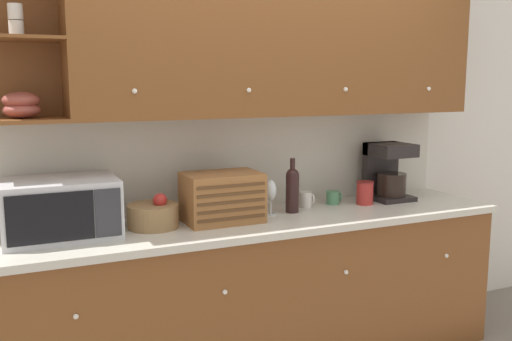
{
  "coord_description": "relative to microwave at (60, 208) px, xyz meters",
  "views": [
    {
      "loc": [
        -1.37,
        -3.22,
        1.69
      ],
      "look_at": [
        0.0,
        -0.22,
        1.16
      ],
      "focal_mm": 40.0,
      "sensor_mm": 36.0,
      "label": 1
    }
  ],
  "objects": [
    {
      "name": "bread_box",
      "position": [
        0.85,
        -0.04,
        -0.01
      ],
      "size": [
        0.42,
        0.29,
        0.28
      ],
      "color": "#996033",
      "rests_on": "counter_unit"
    },
    {
      "name": "upper_cabinets",
      "position": [
        1.28,
        0.1,
        0.85
      ],
      "size": [
        2.92,
        0.37,
        0.85
      ],
      "color": "brown",
      "rests_on": "backsplash_panel"
    },
    {
      "name": "mug",
      "position": [
        1.66,
        0.09,
        -0.11
      ],
      "size": [
        0.1,
        0.09,
        0.09
      ],
      "color": "#4C845B",
      "rests_on": "counter_unit"
    },
    {
      "name": "counter_unit",
      "position": [
        1.1,
        -0.05,
        -0.6
      ],
      "size": [
        2.94,
        0.66,
        0.91
      ],
      "color": "brown",
      "rests_on": "ground_plane"
    },
    {
      "name": "wine_glass",
      "position": [
        1.17,
        -0.01,
        -0.01
      ],
      "size": [
        0.07,
        0.07,
        0.21
      ],
      "color": "silver",
      "rests_on": "counter_unit"
    },
    {
      "name": "fruit_basket",
      "position": [
        0.47,
        -0.01,
        -0.08
      ],
      "size": [
        0.27,
        0.27,
        0.19
      ],
      "color": "#937047",
      "rests_on": "counter_unit"
    },
    {
      "name": "storage_canister",
      "position": [
        1.84,
        0.0,
        -0.07
      ],
      "size": [
        0.11,
        0.11,
        0.15
      ],
      "color": "#B22D28",
      "rests_on": "counter_unit"
    },
    {
      "name": "wall_back",
      "position": [
        1.1,
        0.3,
        0.25
      ],
      "size": [
        5.32,
        0.06,
        2.6
      ],
      "color": "silver",
      "rests_on": "ground_plane"
    },
    {
      "name": "mug_blue_second",
      "position": [
        1.46,
        0.09,
        -0.1
      ],
      "size": [
        0.09,
        0.08,
        0.1
      ],
      "color": "silver",
      "rests_on": "counter_unit"
    },
    {
      "name": "coffee_maker",
      "position": [
        2.08,
        0.08,
        0.04
      ],
      "size": [
        0.25,
        0.27,
        0.37
      ],
      "color": "black",
      "rests_on": "counter_unit"
    },
    {
      "name": "wine_bottle",
      "position": [
        1.32,
        -0.0,
        -0.0
      ],
      "size": [
        0.08,
        0.08,
        0.33
      ],
      "color": "black",
      "rests_on": "counter_unit"
    },
    {
      "name": "microwave",
      "position": [
        0.0,
        0.0,
        0.0
      ],
      "size": [
        0.56,
        0.41,
        0.3
      ],
      "color": "silver",
      "rests_on": "counter_unit"
    },
    {
      "name": "backsplash_panel",
      "position": [
        1.1,
        0.27,
        0.14
      ],
      "size": [
        2.92,
        0.01,
        0.58
      ],
      "color": "beige",
      "rests_on": "counter_unit"
    }
  ]
}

